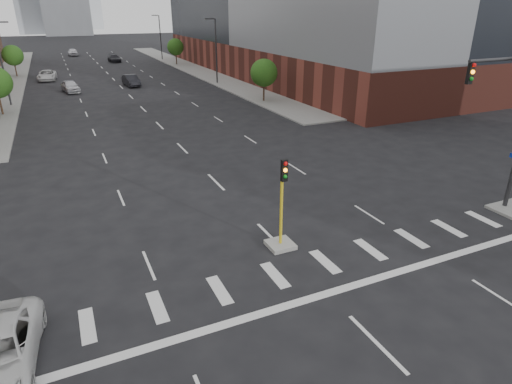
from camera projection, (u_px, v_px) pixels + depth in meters
sidewalk_left_far at (10, 78)px, 68.70m from camera, size 5.00×92.00×0.15m
sidewalk_right_far at (190, 68)px, 80.20m from camera, size 5.00×92.00×0.15m
building_right_main at (297, 4)px, 69.75m from camera, size 24.00×70.00×22.00m
median_traffic_signal at (281, 229)px, 19.83m from camera, size 1.20×1.20×4.40m
streetlight_right_a at (215, 48)px, 61.78m from camera, size 1.60×0.22×9.07m
streetlight_right_b at (160, 36)px, 90.99m from camera, size 1.60×0.22×9.07m
streetlight_left at (2, 61)px, 47.33m from camera, size 1.60×0.22×9.07m
tree_left_far at (13, 55)px, 68.60m from camera, size 3.20×3.20×4.85m
tree_right_near at (264, 73)px, 50.13m from camera, size 3.20×3.20×4.85m
tree_right_far at (175, 47)px, 83.51m from camera, size 3.20×3.20×4.85m
car_near_left at (70, 86)px, 57.02m from camera, size 2.55×4.85×1.57m
car_mid_right at (131, 81)px, 61.52m from camera, size 2.08×4.91×1.58m
car_far_left at (47, 75)px, 66.36m from camera, size 2.99×5.71×1.53m
car_deep_right at (114, 58)px, 89.03m from camera, size 2.30×5.32×1.53m
car_distant at (73, 52)px, 100.75m from camera, size 2.15×5.01×1.69m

